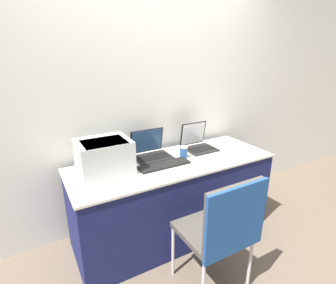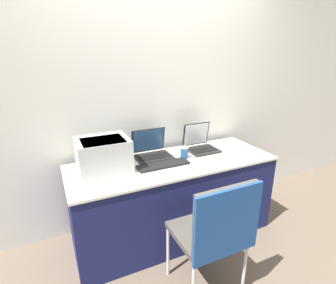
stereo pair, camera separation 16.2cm
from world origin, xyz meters
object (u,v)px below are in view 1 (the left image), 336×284
object	(u,v)px
laptop_left	(151,151)
coffee_cup	(184,152)
laptop_right	(198,143)
external_keyboard	(164,165)
chair	(224,225)
printer	(104,156)

from	to	relation	value
laptop_left	coffee_cup	size ratio (longest dim) A/B	3.09
laptop_right	external_keyboard	bearing A→B (deg)	-157.50
laptop_right	laptop_left	bearing A→B (deg)	175.59
external_keyboard	chair	bearing A→B (deg)	-84.52
printer	coffee_cup	size ratio (longest dim) A/B	3.80
printer	coffee_cup	bearing A→B (deg)	-3.75
printer	chair	xyz separation A→B (m)	(0.55, -0.84, -0.32)
laptop_left	coffee_cup	bearing A→B (deg)	-33.92
printer	external_keyboard	xyz separation A→B (m)	(0.48, -0.12, -0.14)
external_keyboard	chair	xyz separation A→B (m)	(0.07, -0.71, -0.18)
external_keyboard	chair	world-z (taller)	chair
printer	coffee_cup	xyz separation A→B (m)	(0.73, -0.05, -0.09)
chair	printer	bearing A→B (deg)	123.21
laptop_left	external_keyboard	bearing A→B (deg)	-88.30
printer	coffee_cup	world-z (taller)	printer
printer	external_keyboard	world-z (taller)	printer
coffee_cup	external_keyboard	bearing A→B (deg)	-162.67
laptop_left	external_keyboard	xyz separation A→B (m)	(0.01, -0.25, -0.04)
laptop_left	coffee_cup	world-z (taller)	laptop_left
laptop_right	chair	bearing A→B (deg)	-115.20
laptop_left	external_keyboard	size ratio (longest dim) A/B	0.73
coffee_cup	chair	bearing A→B (deg)	-102.66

